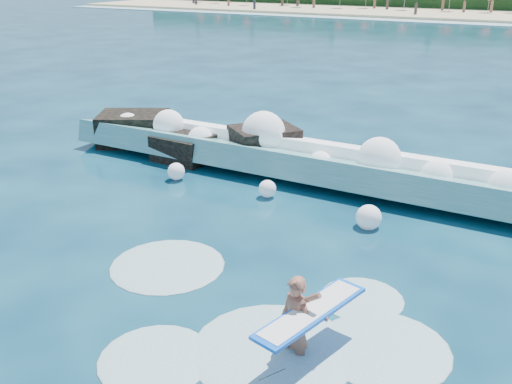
{
  "coord_description": "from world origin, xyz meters",
  "views": [
    {
      "loc": [
        8.19,
        -9.9,
        6.63
      ],
      "look_at": [
        1.5,
        2.0,
        1.2
      ],
      "focal_mm": 40.0,
      "sensor_mm": 36.0,
      "label": 1
    }
  ],
  "objects": [
    {
      "name": "surfer_with_board",
      "position": [
        4.63,
        -2.01,
        0.7
      ],
      "size": [
        1.27,
        3.03,
        1.89
      ],
      "color": "#925844",
      "rests_on": "ground"
    },
    {
      "name": "surf_foam",
      "position": [
        3.67,
        -1.6,
        0.0
      ],
      "size": [
        9.42,
        5.71,
        0.16
      ],
      "color": "silver",
      "rests_on": "ground"
    },
    {
      "name": "breaking_wave",
      "position": [
        0.01,
        6.74,
        0.5
      ],
      "size": [
        16.64,
        2.65,
        1.43
      ],
      "color": "teal",
      "rests_on": "ground"
    },
    {
      "name": "wet_band",
      "position": [
        0.0,
        67.0,
        0.04
      ],
      "size": [
        140.0,
        5.0,
        0.08
      ],
      "primitive_type": "cube",
      "color": "silver",
      "rests_on": "ground"
    },
    {
      "name": "ground",
      "position": [
        0.0,
        0.0,
        0.0
      ],
      "size": [
        200.0,
        200.0,
        0.0
      ],
      "primitive_type": "plane",
      "color": "#07253A",
      "rests_on": "ground"
    },
    {
      "name": "rock_cluster",
      "position": [
        -4.22,
        6.88,
        0.49
      ],
      "size": [
        8.7,
        3.42,
        1.54
      ],
      "color": "black",
      "rests_on": "ground"
    },
    {
      "name": "wave_spray",
      "position": [
        0.3,
        6.65,
        0.93
      ],
      "size": [
        14.91,
        4.28,
        2.02
      ],
      "color": "white",
      "rests_on": "ground"
    },
    {
      "name": "beachgoers",
      "position": [
        -5.84,
        75.8,
        1.12
      ],
      "size": [
        98.64,
        11.88,
        1.94
      ],
      "color": "#3F332D",
      "rests_on": "ground"
    }
  ]
}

